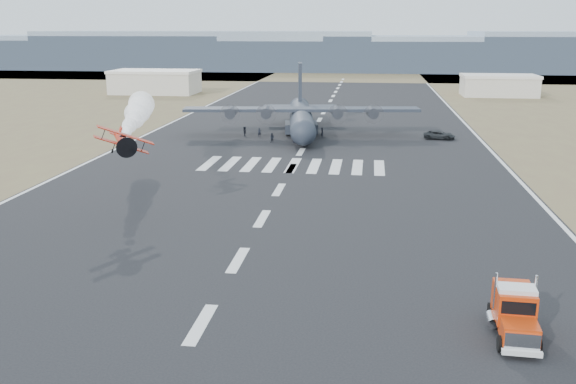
% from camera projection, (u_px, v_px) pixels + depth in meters
% --- Properties ---
extents(ground, '(500.00, 500.00, 0.00)m').
position_uv_depth(ground, '(201.00, 324.00, 41.85)').
color(ground, black).
rests_on(ground, ground).
extents(scrub_far, '(500.00, 80.00, 0.00)m').
position_uv_depth(scrub_far, '(346.00, 74.00, 262.73)').
color(scrub_far, brown).
rests_on(scrub_far, ground).
extents(runway_markings, '(60.00, 260.00, 0.01)m').
position_uv_depth(runway_markings, '(301.00, 152.00, 99.47)').
color(runway_markings, silver).
rests_on(runway_markings, ground).
extents(ridge_seg_b, '(150.00, 50.00, 15.00)m').
position_uv_depth(ridge_seg_b, '(76.00, 51.00, 305.78)').
color(ridge_seg_b, gray).
rests_on(ridge_seg_b, ground).
extents(ridge_seg_c, '(150.00, 50.00, 17.00)m').
position_uv_depth(ridge_seg_c, '(209.00, 50.00, 297.48)').
color(ridge_seg_c, gray).
rests_on(ridge_seg_c, ground).
extents(ridge_seg_d, '(150.00, 50.00, 13.00)m').
position_uv_depth(ridge_seg_d, '(349.00, 55.00, 289.92)').
color(ridge_seg_d, gray).
rests_on(ridge_seg_d, ground).
extents(ridge_seg_e, '(150.00, 50.00, 15.00)m').
position_uv_depth(ridge_seg_e, '(497.00, 54.00, 281.61)').
color(ridge_seg_e, gray).
rests_on(ridge_seg_e, ground).
extents(hangar_left, '(24.50, 14.50, 6.70)m').
position_uv_depth(hangar_left, '(155.00, 82.00, 186.70)').
color(hangar_left, '#B3AD9F').
rests_on(hangar_left, ground).
extents(hangar_right, '(20.50, 12.50, 5.90)m').
position_uv_depth(hangar_right, '(499.00, 85.00, 179.45)').
color(hangar_right, '#B3AD9F').
rests_on(hangar_right, ground).
extents(semi_truck, '(2.75, 7.39, 3.29)m').
position_uv_depth(semi_truck, '(515.00, 311.00, 39.99)').
color(semi_truck, black).
rests_on(semi_truck, ground).
extents(aerobatic_biplane, '(5.46, 5.42, 3.40)m').
position_uv_depth(aerobatic_biplane, '(122.00, 141.00, 63.98)').
color(aerobatic_biplane, '#B61B0C').
extents(smoke_trail, '(9.00, 25.95, 3.66)m').
position_uv_depth(smoke_trail, '(138.00, 111.00, 85.20)').
color(smoke_trail, white).
extents(transport_aircraft, '(41.81, 34.31, 12.06)m').
position_uv_depth(transport_aircraft, '(301.00, 117.00, 115.82)').
color(transport_aircraft, '#1E222D').
rests_on(transport_aircraft, ground).
extents(support_vehicle, '(5.67, 3.29, 1.48)m').
position_uv_depth(support_vehicle, '(439.00, 135.00, 110.68)').
color(support_vehicle, black).
rests_on(support_vehicle, ground).
extents(crew_a, '(0.71, 0.66, 1.56)m').
position_uv_depth(crew_a, '(259.00, 132.00, 113.01)').
color(crew_a, black).
rests_on(crew_a, ground).
extents(crew_b, '(0.90, 0.75, 1.58)m').
position_uv_depth(crew_b, '(309.00, 137.00, 108.12)').
color(crew_b, black).
rests_on(crew_b, ground).
extents(crew_c, '(1.08, 1.11, 1.64)m').
position_uv_depth(crew_c, '(315.00, 134.00, 111.30)').
color(crew_c, black).
rests_on(crew_c, ground).
extents(crew_d, '(1.03, 0.56, 1.72)m').
position_uv_depth(crew_d, '(307.00, 136.00, 108.83)').
color(crew_d, black).
rests_on(crew_d, ground).
extents(crew_e, '(0.66, 0.93, 1.74)m').
position_uv_depth(crew_e, '(294.00, 138.00, 107.27)').
color(crew_e, black).
rests_on(crew_e, ground).
extents(crew_f, '(0.73, 1.61, 1.68)m').
position_uv_depth(crew_f, '(245.00, 131.00, 113.91)').
color(crew_f, black).
rests_on(crew_f, ground).
extents(crew_g, '(0.75, 0.79, 1.70)m').
position_uv_depth(crew_g, '(322.00, 132.00, 112.60)').
color(crew_g, black).
rests_on(crew_g, ground).
extents(crew_h, '(0.91, 0.72, 1.64)m').
position_uv_depth(crew_h, '(272.00, 138.00, 107.20)').
color(crew_h, black).
rests_on(crew_h, ground).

